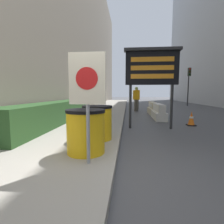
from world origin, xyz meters
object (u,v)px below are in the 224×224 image
at_px(jersey_barrier_white, 159,112).
at_px(pedestrian_passerby, 137,97).
at_px(barrel_drum_foreground, 86,131).
at_px(jersey_barrier_cream, 153,109).
at_px(traffic_light_far_side, 189,79).
at_px(traffic_cone_near, 191,119).
at_px(pedestrian_worker, 136,97).
at_px(barrel_drum_middle, 97,122).
at_px(message_board, 152,68).
at_px(traffic_light_near_curb, 130,76).
at_px(warning_sign, 87,87).

distance_m(jersey_barrier_white, pedestrian_passerby, 6.06).
height_order(barrel_drum_foreground, jersey_barrier_white, barrel_drum_foreground).
bearing_deg(jersey_barrier_white, jersey_barrier_cream, 90.00).
bearing_deg(jersey_barrier_white, traffic_light_far_side, 64.60).
xyz_separation_m(traffic_cone_near, pedestrian_worker, (-2.04, 5.66, 0.78)).
bearing_deg(barrel_drum_middle, jersey_barrier_cream, 71.39).
distance_m(message_board, jersey_barrier_cream, 5.24).
relative_size(barrel_drum_foreground, jersey_barrier_cream, 0.44).
bearing_deg(jersey_barrier_white, pedestrian_passerby, 97.96).
height_order(message_board, traffic_light_far_side, traffic_light_far_side).
xyz_separation_m(barrel_drum_middle, message_board, (1.66, 2.31, 1.68)).
distance_m(barrel_drum_foreground, jersey_barrier_white, 6.39).
xyz_separation_m(jersey_barrier_white, traffic_light_far_side, (4.74, 9.99, 2.54)).
bearing_deg(traffic_light_near_curb, traffic_light_far_side, 30.12).
height_order(warning_sign, pedestrian_worker, warning_sign).
distance_m(message_board, jersey_barrier_white, 3.26).
relative_size(jersey_barrier_white, jersey_barrier_cream, 0.99).
xyz_separation_m(barrel_drum_middle, warning_sign, (0.13, -1.61, 0.85)).
distance_m(jersey_barrier_cream, pedestrian_passerby, 3.84).
relative_size(warning_sign, traffic_light_far_side, 0.46).
distance_m(traffic_light_far_side, pedestrian_worker, 8.55).
bearing_deg(pedestrian_passerby, jersey_barrier_white, 21.98).
distance_m(message_board, pedestrian_passerby, 8.59).
bearing_deg(traffic_cone_near, traffic_light_far_side, 72.53).
bearing_deg(barrel_drum_foreground, traffic_cone_near, 49.94).
bearing_deg(warning_sign, traffic_cone_near, 54.72).
distance_m(barrel_drum_middle, traffic_light_far_side, 16.61).
distance_m(warning_sign, jersey_barrier_white, 6.92).
bearing_deg(pedestrian_worker, jersey_barrier_cream, -62.27).
bearing_deg(barrel_drum_middle, barrel_drum_foreground, -92.39).
relative_size(barrel_drum_middle, pedestrian_passerby, 0.51).
distance_m(jersey_barrier_white, jersey_barrier_cream, 2.28).
height_order(jersey_barrier_white, traffic_light_near_curb, traffic_light_near_curb).
xyz_separation_m(message_board, jersey_barrier_white, (0.74, 2.53, -1.93)).
distance_m(barrel_drum_middle, pedestrian_passerby, 10.92).
bearing_deg(traffic_cone_near, jersey_barrier_white, 120.98).
bearing_deg(barrel_drum_middle, traffic_light_near_curb, 85.14).
relative_size(barrel_drum_middle, jersey_barrier_cream, 0.44).
height_order(message_board, pedestrian_passerby, message_board).
relative_size(message_board, traffic_cone_near, 4.98).
height_order(traffic_light_near_curb, pedestrian_passerby, traffic_light_near_curb).
height_order(traffic_light_far_side, pedestrian_passerby, traffic_light_far_side).
distance_m(warning_sign, jersey_barrier_cream, 9.08).
bearing_deg(warning_sign, jersey_barrier_white, 70.58).
bearing_deg(traffic_light_far_side, traffic_light_near_curb, -149.88).
bearing_deg(traffic_light_far_side, traffic_cone_near, -107.47).
distance_m(barrel_drum_middle, pedestrian_worker, 8.87).
height_order(traffic_cone_near, traffic_light_near_curb, traffic_light_near_curb).
distance_m(warning_sign, traffic_light_near_curb, 12.94).
bearing_deg(barrel_drum_middle, pedestrian_passerby, 81.77).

